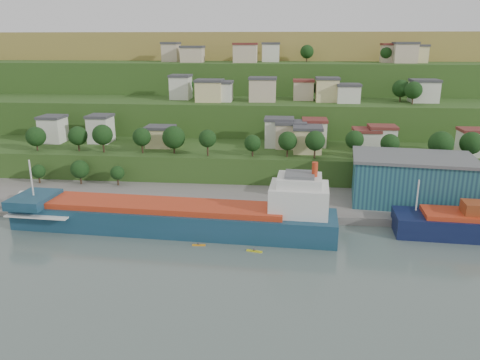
# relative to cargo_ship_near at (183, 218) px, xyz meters

# --- Properties ---
(ground) EXTENTS (500.00, 500.00, 0.00)m
(ground) POSITION_rel_cargo_ship_near_xyz_m (11.30, -8.03, -3.17)
(ground) COLOR #4A5A52
(ground) RESTS_ON ground
(quay) EXTENTS (220.00, 26.00, 4.00)m
(quay) POSITION_rel_cargo_ship_near_xyz_m (31.30, 19.97, -3.17)
(quay) COLOR slate
(quay) RESTS_ON ground
(pebble_beach) EXTENTS (40.00, 18.00, 2.40)m
(pebble_beach) POSITION_rel_cargo_ship_near_xyz_m (-43.70, 13.97, -3.17)
(pebble_beach) COLOR slate
(pebble_beach) RESTS_ON ground
(hillside) EXTENTS (360.00, 211.21, 96.00)m
(hillside) POSITION_rel_cargo_ship_near_xyz_m (11.34, 160.65, -3.09)
(hillside) COLOR #284719
(hillside) RESTS_ON ground
(cargo_ship_near) EXTENTS (77.96, 16.69, 19.88)m
(cargo_ship_near) POSITION_rel_cargo_ship_near_xyz_m (0.00, 0.00, 0.00)
(cargo_ship_near) COLOR #123745
(cargo_ship_near) RESTS_ON ground
(warehouse) EXTENTS (33.03, 22.54, 12.80)m
(warehouse) POSITION_rel_cargo_ship_near_xyz_m (57.54, 20.67, 5.26)
(warehouse) COLOR navy
(warehouse) RESTS_ON quay
(caravan) EXTENTS (6.71, 4.42, 2.90)m
(caravan) POSITION_rel_cargo_ship_near_xyz_m (-45.39, 13.56, -0.53)
(caravan) COLOR white
(caravan) RESTS_ON pebble_beach
(dinghy) EXTENTS (3.70, 1.68, 0.72)m
(dinghy) POSITION_rel_cargo_ship_near_xyz_m (-30.42, 13.70, -1.61)
(dinghy) COLOR silver
(dinghy) RESTS_ON pebble_beach
(kayak_orange) EXTENTS (2.99, 0.71, 0.74)m
(kayak_orange) POSITION_rel_cargo_ship_near_xyz_m (5.25, -8.26, -2.96)
(kayak_orange) COLOR orange
(kayak_orange) RESTS_ON ground
(kayak_yellow) EXTENTS (3.51, 1.33, 0.86)m
(kayak_yellow) POSITION_rel_cargo_ship_near_xyz_m (17.79, -10.24, -2.92)
(kayak_yellow) COLOR yellow
(kayak_yellow) RESTS_ON ground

